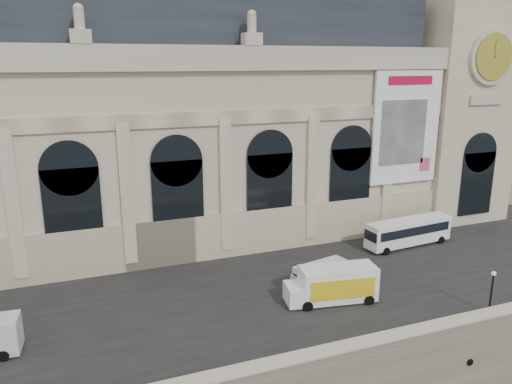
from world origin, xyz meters
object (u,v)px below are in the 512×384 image
bus_right (408,231)px  box_truck (333,285)px  lamp_right (491,293)px  van_c (319,277)px

bus_right → box_truck: 17.21m
bus_right → lamp_right: lamp_right is taller
box_truck → bus_right: bearing=30.8°
bus_right → lamp_right: (-3.55, -15.43, 0.11)m
bus_right → van_c: size_ratio=1.87×
van_c → lamp_right: bearing=-38.9°
lamp_right → bus_right: bearing=77.0°
box_truck → lamp_right: (11.23, -6.61, 0.28)m
van_c → box_truck: bearing=-89.3°
bus_right → lamp_right: 15.83m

